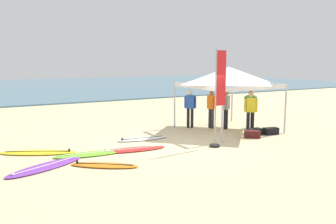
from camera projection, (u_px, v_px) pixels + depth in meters
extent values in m
plane|color=beige|center=(178.00, 144.00, 12.71)|extent=(80.00, 80.00, 0.00)
cube|color=teal|center=(30.00, 87.00, 40.11)|extent=(80.00, 36.00, 0.10)
cylinder|color=#B7B7BC|center=(222.00, 115.00, 12.79)|extent=(0.07, 0.07, 2.05)
cylinder|color=#B7B7BC|center=(285.00, 109.00, 14.47)|extent=(0.07, 0.07, 2.05)
cylinder|color=#B7B7BC|center=(175.00, 105.00, 15.65)|extent=(0.07, 0.07, 2.05)
cylinder|color=#B7B7BC|center=(232.00, 101.00, 17.33)|extent=(0.07, 0.07, 2.05)
cube|color=white|center=(257.00, 88.00, 13.50)|extent=(3.35, 0.03, 0.18)
cube|color=white|center=(205.00, 83.00, 16.35)|extent=(3.35, 0.03, 0.18)
cube|color=white|center=(196.00, 87.00, 14.09)|extent=(0.03, 3.35, 0.18)
cube|color=white|center=(257.00, 84.00, 15.76)|extent=(0.03, 3.35, 0.18)
pyramid|color=white|center=(229.00, 75.00, 14.86)|extent=(3.47, 3.47, 0.70)
ellipsoid|color=red|center=(133.00, 149.00, 11.76)|extent=(2.35, 0.97, 0.07)
cube|color=white|center=(133.00, 148.00, 11.76)|extent=(1.92, 0.35, 0.01)
cone|color=white|center=(105.00, 149.00, 11.42)|extent=(0.09, 0.09, 0.12)
ellipsoid|color=yellow|center=(38.00, 152.00, 11.38)|extent=(2.48, 1.74, 0.07)
cube|color=black|center=(38.00, 151.00, 11.37)|extent=(1.87, 1.02, 0.01)
cone|color=black|center=(69.00, 149.00, 11.41)|extent=(0.09, 0.09, 0.12)
ellipsoid|color=orange|center=(105.00, 165.00, 9.98)|extent=(1.89, 1.64, 0.07)
cube|color=black|center=(104.00, 164.00, 9.97)|extent=(1.36, 1.07, 0.01)
cone|color=black|center=(77.00, 161.00, 10.07)|extent=(0.09, 0.09, 0.12)
ellipsoid|color=white|center=(143.00, 139.00, 13.38)|extent=(2.03, 0.72, 0.07)
cube|color=black|center=(143.00, 138.00, 13.38)|extent=(1.69, 0.20, 0.01)
cone|color=black|center=(122.00, 138.00, 13.03)|extent=(0.09, 0.09, 0.12)
ellipsoid|color=#7AD12D|center=(90.00, 154.00, 11.19)|extent=(2.36, 0.91, 0.07)
cube|color=white|center=(90.00, 153.00, 11.19)|extent=(1.94, 0.29, 0.01)
cone|color=white|center=(119.00, 148.00, 11.55)|extent=(0.09, 0.09, 0.12)
ellipsoid|color=purple|center=(46.00, 166.00, 9.86)|extent=(2.52, 1.68, 0.07)
cube|color=white|center=(46.00, 165.00, 9.85)|extent=(1.91, 0.96, 0.01)
cone|color=white|center=(12.00, 173.00, 9.01)|extent=(0.09, 0.09, 0.12)
cylinder|color=#2D2D33|center=(210.00, 118.00, 15.72)|extent=(0.13, 0.13, 0.88)
cylinder|color=#2D2D33|center=(212.00, 119.00, 15.57)|extent=(0.13, 0.13, 0.88)
cube|color=orange|center=(211.00, 102.00, 15.54)|extent=(0.24, 0.37, 0.60)
sphere|color=#9E7051|center=(212.00, 93.00, 15.48)|extent=(0.21, 0.21, 0.21)
cylinder|color=orange|center=(208.00, 102.00, 15.74)|extent=(0.09, 0.09, 0.54)
cylinder|color=orange|center=(215.00, 103.00, 15.36)|extent=(0.09, 0.09, 0.54)
cylinder|color=black|center=(226.00, 119.00, 15.56)|extent=(0.13, 0.13, 0.88)
cylinder|color=black|center=(225.00, 119.00, 15.40)|extent=(0.13, 0.13, 0.88)
cube|color=gray|center=(226.00, 102.00, 15.37)|extent=(0.42, 0.37, 0.60)
sphere|color=#9E7051|center=(226.00, 93.00, 15.31)|extent=(0.21, 0.21, 0.21)
cylinder|color=gray|center=(228.00, 102.00, 15.57)|extent=(0.09, 0.09, 0.54)
cylinder|color=gray|center=(224.00, 103.00, 15.18)|extent=(0.09, 0.09, 0.54)
cylinder|color=black|center=(252.00, 118.00, 15.64)|extent=(0.13, 0.13, 0.88)
cylinder|color=black|center=(248.00, 118.00, 15.66)|extent=(0.13, 0.13, 0.88)
cube|color=#2D8C47|center=(250.00, 102.00, 15.54)|extent=(0.42, 0.39, 0.60)
sphere|color=#9E7051|center=(251.00, 93.00, 15.48)|extent=(0.21, 0.21, 0.21)
cylinder|color=#2D8C47|center=(256.00, 103.00, 15.52)|extent=(0.09, 0.09, 0.54)
cylinder|color=#2D8C47|center=(245.00, 102.00, 15.57)|extent=(0.09, 0.09, 0.54)
cylinder|color=black|center=(253.00, 123.00, 14.60)|extent=(0.13, 0.13, 0.88)
cylinder|color=black|center=(248.00, 122.00, 14.63)|extent=(0.13, 0.13, 0.88)
cube|color=yellow|center=(251.00, 105.00, 14.51)|extent=(0.42, 0.39, 0.60)
sphere|color=tan|center=(251.00, 95.00, 14.45)|extent=(0.21, 0.21, 0.21)
cylinder|color=yellow|center=(257.00, 106.00, 14.48)|extent=(0.09, 0.09, 0.54)
cylinder|color=yellow|center=(245.00, 105.00, 14.54)|extent=(0.09, 0.09, 0.54)
cylinder|color=black|center=(188.00, 118.00, 15.79)|extent=(0.13, 0.13, 0.88)
cylinder|color=black|center=(192.00, 118.00, 15.75)|extent=(0.13, 0.13, 0.88)
cube|color=#2851B2|center=(190.00, 102.00, 15.66)|extent=(0.41, 0.41, 0.60)
sphere|color=beige|center=(190.00, 92.00, 15.60)|extent=(0.21, 0.21, 0.21)
cylinder|color=#2851B2|center=(185.00, 102.00, 15.73)|extent=(0.09, 0.09, 0.54)
cylinder|color=#2851B2|center=(195.00, 102.00, 15.61)|extent=(0.09, 0.09, 0.54)
cylinder|color=#99999E|center=(216.00, 99.00, 12.03)|extent=(0.04, 0.04, 3.40)
cube|color=red|center=(221.00, 78.00, 12.04)|extent=(0.40, 0.02, 1.90)
cylinder|color=black|center=(215.00, 146.00, 12.27)|extent=(0.36, 0.36, 0.08)
cube|color=#4C1919|center=(252.00, 134.00, 13.71)|extent=(0.67, 0.61, 0.28)
cube|color=black|center=(271.00, 131.00, 14.32)|extent=(0.65, 0.43, 0.28)
cube|color=black|center=(255.00, 132.00, 14.18)|extent=(0.60, 0.33, 0.28)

